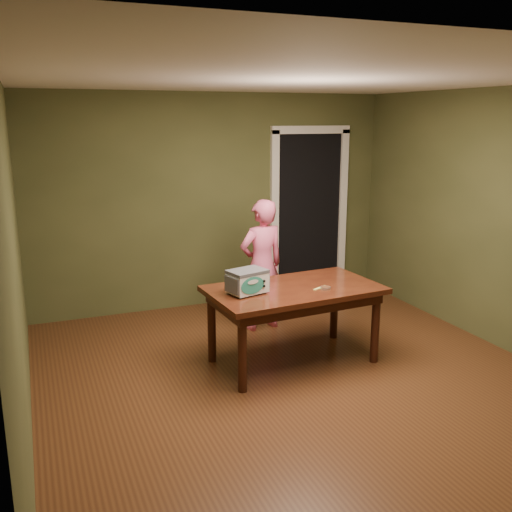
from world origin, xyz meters
name	(u,v)px	position (x,y,z in m)	size (l,w,h in m)	color
floor	(304,384)	(0.00, 0.00, 0.00)	(5.00, 5.00, 0.00)	#553018
room_shell	(308,192)	(0.00, 0.00, 1.71)	(4.52, 5.02, 2.61)	#50532C
doorway	(299,211)	(1.30, 2.78, 1.06)	(1.10, 0.66, 2.25)	black
dining_table	(294,297)	(0.12, 0.48, 0.65)	(1.66, 1.01, 0.75)	#37150C
toy_oven	(247,281)	(-0.35, 0.46, 0.87)	(0.40, 0.32, 0.22)	#4C4F54
baking_pan	(325,288)	(0.37, 0.32, 0.76)	(0.10, 0.10, 0.02)	silver
spatula	(320,288)	(0.33, 0.36, 0.75)	(0.18, 0.03, 0.01)	#F6F36B
child	(262,265)	(0.19, 1.43, 0.73)	(0.53, 0.35, 1.45)	#EF628C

